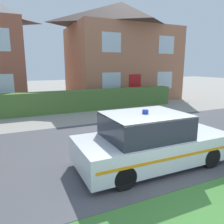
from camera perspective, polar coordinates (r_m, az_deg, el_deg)
name	(u,v)px	position (r m, az deg, el deg)	size (l,w,h in m)	color
ground_plane	(207,221)	(4.69, 23.58, -24.66)	(80.00, 80.00, 0.00)	gray
road_strip	(112,146)	(7.60, -0.01, -8.91)	(28.00, 6.15, 0.01)	#4C4C51
lawn_verge	(203,218)	(4.73, 22.70, -24.13)	(28.00, 1.80, 0.01)	#3D7533
garden_hedge	(75,101)	(13.36, -9.65, 2.86)	(13.47, 0.78, 1.25)	#4C7233
police_car	(150,141)	(6.13, 9.99, -7.42)	(4.25, 1.87, 1.57)	black
house_right	(121,51)	(18.98, 2.48, 15.70)	(8.72, 6.26, 7.72)	#A86B4C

